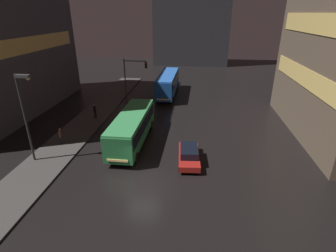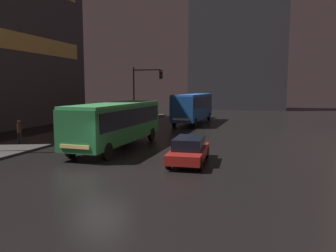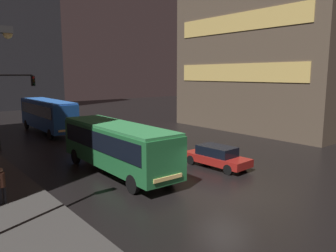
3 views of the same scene
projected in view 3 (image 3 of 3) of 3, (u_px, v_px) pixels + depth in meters
ground_plane at (224, 194)px, 16.68m from camera, size 120.00×120.00×0.00m
building_right_block at (266, 46)px, 35.98m from camera, size 10.07×18.51×18.21m
bus_near at (117, 143)px, 20.05m from camera, size 2.76×10.20×3.06m
bus_far at (48, 113)px, 34.07m from camera, size 2.70×10.82×3.39m
car_taxi at (217, 156)px, 21.48m from camera, size 2.03×4.59×1.41m
pedestrian_near at (2, 183)px, 14.89m from camera, size 0.42×0.42×1.73m
traffic_light_main at (10, 96)px, 27.67m from camera, size 3.30×0.35×6.28m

